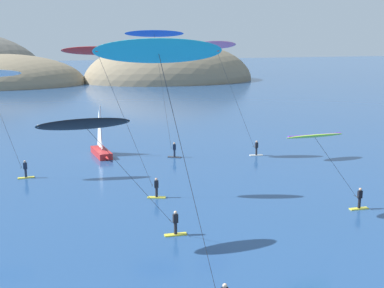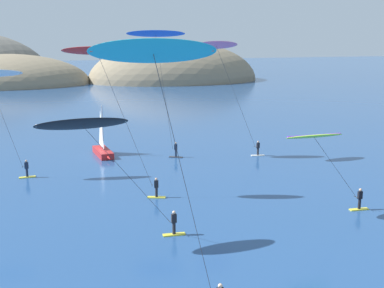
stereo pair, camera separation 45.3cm
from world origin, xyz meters
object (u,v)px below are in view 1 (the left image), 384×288
kitesurfer_pink (219,55)px  kitesurfer_red (102,63)px  sailboat_near (102,151)px  kitesurfer_cyan (164,72)px  kitesurfer_lime (319,142)px  kitesurfer_blue (156,42)px  kitesurfer_black (91,132)px

kitesurfer_pink → kitesurfer_red: bearing=-147.2°
sailboat_near → kitesurfer_cyan: (-2.97, -33.41, 10.83)m
kitesurfer_pink → kitesurfer_lime: bearing=-89.8°
kitesurfer_red → kitesurfer_blue: 14.33m
sailboat_near → kitesurfer_black: 25.39m
kitesurfer_blue → kitesurfer_cyan: kitesurfer_blue is taller
kitesurfer_red → kitesurfer_lime: 17.43m
kitesurfer_black → kitesurfer_cyan: size_ratio=0.72×
kitesurfer_black → kitesurfer_cyan: bearing=-79.9°
sailboat_near → kitesurfer_lime: size_ratio=0.81×
kitesurfer_black → kitesurfer_red: size_ratio=0.75×
sailboat_near → kitesurfer_blue: bearing=-26.6°
kitesurfer_red → kitesurfer_lime: kitesurfer_red is taller
sailboat_near → kitesurfer_lime: bearing=-64.2°
kitesurfer_red → kitesurfer_blue: size_ratio=0.89×
kitesurfer_black → kitesurfer_pink: 24.57m
kitesurfer_pink → kitesurfer_cyan: 31.08m
kitesurfer_red → kitesurfer_blue: bearing=56.8°
kitesurfer_blue → sailboat_near: bearing=153.4°
kitesurfer_lime → kitesurfer_red: bearing=146.2°
kitesurfer_pink → kitesurfer_cyan: bearing=-117.7°
kitesurfer_red → kitesurfer_cyan: 18.71m
kitesurfer_lime → kitesurfer_cyan: (-14.54, -9.48, 5.93)m
kitesurfer_red → sailboat_near: bearing=81.5°
kitesurfer_lime → kitesurfer_cyan: 18.34m
sailboat_near → kitesurfer_red: size_ratio=0.48×
kitesurfer_pink → kitesurfer_blue: size_ratio=0.92×
kitesurfer_red → kitesurfer_blue: (7.80, 11.91, 1.53)m
kitesurfer_black → kitesurfer_red: bearing=75.3°
kitesurfer_cyan → kitesurfer_lime: bearing=33.1°
kitesurfer_pink → sailboat_near: bearing=152.8°
kitesurfer_black → kitesurfer_red: (2.44, 9.31, 3.61)m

